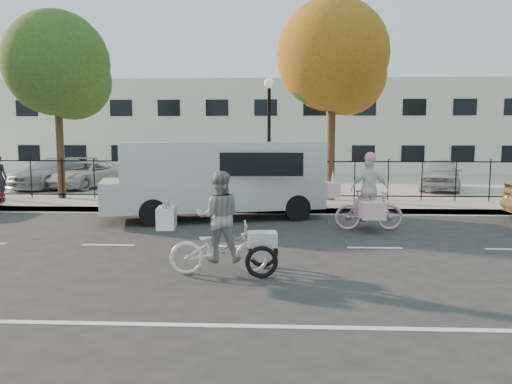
# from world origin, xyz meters

# --- Properties ---
(ground) EXTENTS (120.00, 120.00, 0.00)m
(ground) POSITION_xyz_m (0.00, 0.00, 0.00)
(ground) COLOR #333334
(road_markings) EXTENTS (60.00, 9.52, 0.01)m
(road_markings) POSITION_xyz_m (0.00, 0.00, 0.01)
(road_markings) COLOR silver
(road_markings) RESTS_ON ground
(curb) EXTENTS (60.00, 0.10, 0.15)m
(curb) POSITION_xyz_m (0.00, 5.05, 0.07)
(curb) COLOR #A8A399
(curb) RESTS_ON ground
(sidewalk) EXTENTS (60.00, 2.20, 0.15)m
(sidewalk) POSITION_xyz_m (0.00, 6.10, 0.07)
(sidewalk) COLOR #A8A399
(sidewalk) RESTS_ON ground
(parking_lot) EXTENTS (60.00, 15.60, 0.15)m
(parking_lot) POSITION_xyz_m (0.00, 15.00, 0.07)
(parking_lot) COLOR #A8A399
(parking_lot) RESTS_ON ground
(iron_fence) EXTENTS (58.00, 0.06, 1.50)m
(iron_fence) POSITION_xyz_m (0.00, 7.20, 0.90)
(iron_fence) COLOR black
(iron_fence) RESTS_ON sidewalk
(building) EXTENTS (34.00, 10.00, 6.00)m
(building) POSITION_xyz_m (0.00, 25.00, 3.00)
(building) COLOR silver
(building) RESTS_ON ground
(lamppost) EXTENTS (0.36, 0.36, 4.33)m
(lamppost) POSITION_xyz_m (0.50, 6.80, 3.11)
(lamppost) COLOR black
(lamppost) RESTS_ON sidewalk
(street_sign) EXTENTS (0.85, 0.06, 1.80)m
(street_sign) POSITION_xyz_m (-1.85, 6.80, 1.42)
(street_sign) COLOR black
(street_sign) RESTS_ON sidewalk
(zebra_trike) EXTENTS (2.17, 0.93, 1.85)m
(zebra_trike) POSITION_xyz_m (-0.18, -2.21, 0.71)
(zebra_trike) COLOR white
(zebra_trike) RESTS_ON ground
(unicorn_bike) EXTENTS (2.04, 1.42, 2.06)m
(unicorn_bike) POSITION_xyz_m (3.20, 2.12, 0.76)
(unicorn_bike) COLOR #D2A0B9
(unicorn_bike) RESTS_ON ground
(white_van) EXTENTS (6.88, 3.67, 2.29)m
(white_van) POSITION_xyz_m (-0.98, 3.92, 1.26)
(white_van) COLOR silver
(white_van) RESTS_ON ground
(lot_car_a) EXTENTS (2.84, 4.88, 1.33)m
(lot_car_a) POSITION_xyz_m (-9.30, 11.02, 0.81)
(lot_car_a) COLOR #9B9DA2
(lot_car_a) RESTS_ON parking_lot
(lot_car_b) EXTENTS (3.20, 4.67, 1.19)m
(lot_car_b) POSITION_xyz_m (-7.76, 10.95, 0.74)
(lot_car_b) COLOR silver
(lot_car_b) RESTS_ON parking_lot
(lot_car_c) EXTENTS (2.35, 4.63, 1.46)m
(lot_car_c) POSITION_xyz_m (-3.74, 10.40, 0.88)
(lot_car_c) COLOR #4B4F53
(lot_car_c) RESTS_ON parking_lot
(lot_car_d) EXTENTS (2.77, 4.31, 1.37)m
(lot_car_d) POSITION_xyz_m (7.82, 10.92, 0.83)
(lot_car_d) COLOR #B4B5BC
(lot_car_d) RESTS_ON parking_lot
(tree_west) EXTENTS (3.83, 3.83, 7.03)m
(tree_west) POSITION_xyz_m (-7.17, 7.41, 4.92)
(tree_west) COLOR #442D1D
(tree_west) RESTS_ON ground
(tree_mid) EXTENTS (4.00, 4.00, 7.34)m
(tree_mid) POSITION_xyz_m (2.88, 7.36, 5.14)
(tree_mid) COLOR #442D1D
(tree_mid) RESTS_ON ground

